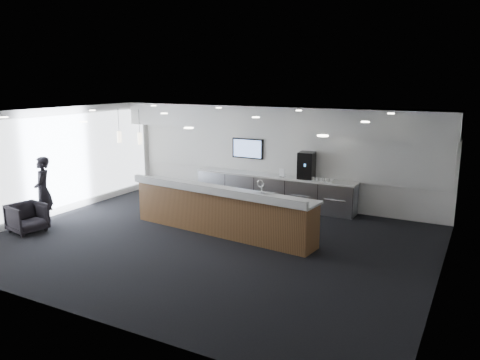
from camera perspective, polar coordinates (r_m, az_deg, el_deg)
The scene contains 27 objects.
ground at distance 11.16m, azimuth -3.75°, elevation -7.51°, with size 10.00×10.00×0.00m, color black.
ceiling at distance 10.53m, azimuth -3.98°, elevation 8.05°, with size 10.00×8.00×0.02m, color black.
back_wall at distance 14.23m, azimuth 4.71°, elevation 3.03°, with size 10.00×0.02×3.00m, color silver.
left_wall at distance 14.01m, azimuth -21.49°, elevation 2.07°, with size 0.02×8.00×3.00m, color silver.
right_wall at distance 9.19m, azimuth 23.64°, elevation -3.06°, with size 0.02×8.00×3.00m, color silver.
soffit_bulkhead at distance 13.69m, azimuth 4.03°, elevation 7.53°, with size 10.00×0.90×0.70m, color silver.
alcove_panel at distance 14.19m, azimuth 4.67°, elevation 3.41°, with size 9.80×0.06×1.40m, color silver.
window_blinds_wall at distance 13.98m, azimuth -21.38°, elevation 2.06°, with size 0.04×7.36×2.55m, color silver.
back_credenza at distance 14.11m, azimuth 4.05°, elevation -1.27°, with size 5.06×0.66×0.95m.
wall_tv at distance 14.55m, azimuth 0.95°, elevation 3.87°, with size 1.05×0.08×0.62m.
pendant_left at distance 12.65m, azimuth -11.26°, elevation 5.12°, with size 0.12×0.12×0.30m, color #FEEAC6.
pendant_right at distance 13.11m, azimuth -13.64°, elevation 5.25°, with size 0.12×0.12×0.30m, color #FEEAC6.
ceiling_can_lights at distance 10.54m, azimuth -3.98°, elevation 7.88°, with size 7.00×5.00×0.02m, color silver, non-canonical shape.
service_counter at distance 11.60m, azimuth -2.34°, elevation -3.74°, with size 5.14×1.36×1.49m.
coffee_machine at distance 13.60m, azimuth 8.12°, elevation 1.80°, with size 0.47×0.59×0.76m.
info_sign_left at distance 13.73m, azimuth 5.13°, elevation 0.87°, with size 0.18×0.02×0.24m, color white.
info_sign_right at distance 13.50m, azimuth 8.45°, elevation 0.57°, with size 0.17×0.02×0.23m, color white.
armchair at distance 12.87m, azimuth -24.52°, elevation -4.21°, with size 0.79×0.81×0.74m, color black.
lounge_guest at distance 13.31m, azimuth -22.88°, elevation -1.19°, with size 0.66×0.43×1.79m, color black.
cup_0 at distance 13.26m, azimuth 11.15°, elevation -0.06°, with size 0.09×0.09×0.09m, color white.
cup_1 at distance 13.30m, azimuth 10.57°, elevation -0.00°, with size 0.09×0.09×0.09m, color white.
cup_2 at distance 13.34m, azimuth 10.00°, elevation 0.06°, with size 0.09×0.09×0.09m, color white.
cup_3 at distance 13.39m, azimuth 9.43°, elevation 0.12°, with size 0.09×0.09×0.09m, color white.
cup_4 at distance 13.43m, azimuth 8.87°, elevation 0.18°, with size 0.09×0.09×0.09m, color white.
cup_5 at distance 13.48m, azimuth 8.31°, elevation 0.24°, with size 0.09×0.09×0.09m, color white.
cup_6 at distance 13.52m, azimuth 7.75°, elevation 0.30°, with size 0.09×0.09×0.09m, color white.
cup_7 at distance 13.57m, azimuth 7.20°, elevation 0.35°, with size 0.09×0.09×0.09m, color white.
Camera 1 is at (5.59, -8.89, 3.76)m, focal length 35.00 mm.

